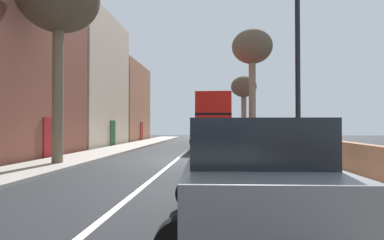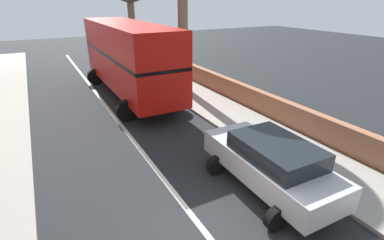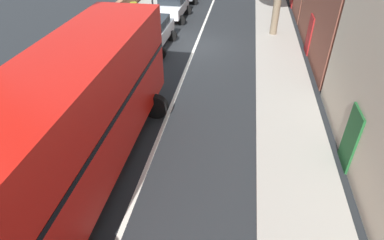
{
  "view_description": "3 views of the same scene",
  "coord_description": "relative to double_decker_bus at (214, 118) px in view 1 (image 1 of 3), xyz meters",
  "views": [
    {
      "loc": [
        2.06,
        -15.28,
        1.67
      ],
      "look_at": [
        0.42,
        4.29,
        2.03
      ],
      "focal_mm": 29.48,
      "sensor_mm": 36.0,
      "label": 1
    },
    {
      "loc": [
        -2.86,
        -4.4,
        5.28
      ],
      "look_at": [
        0.78,
        2.28,
        2.04
      ],
      "focal_mm": 26.95,
      "sensor_mm": 36.0,
      "label": 2
    },
    {
      "loc": [
        -2.74,
        18.42,
        7.4
      ],
      "look_at": [
        -1.24,
        9.09,
        0.85
      ],
      "focal_mm": 30.08,
      "sensor_mm": 36.0,
      "label": 3
    }
  ],
  "objects": [
    {
      "name": "terraced_houses_left",
      "position": [
        -10.2,
        -11.76,
        2.38
      ],
      "size": [
        4.07,
        47.62,
        10.6
      ],
      "color": "#9E6647",
      "rests_on": "ground"
    },
    {
      "name": "street_tree_right_1",
      "position": [
        3.23,
        9.12,
        3.48
      ],
      "size": [
        2.87,
        2.87,
        7.17
      ],
      "color": "brown",
      "rests_on": "sidewalk_right"
    },
    {
      "name": "parked_car_grey_right_0",
      "position": [
        0.8,
        -21.78,
        -1.37
      ],
      "size": [
        2.62,
        4.61,
        1.76
      ],
      "color": "slate",
      "rests_on": "ground"
    },
    {
      "name": "street_tree_right_3",
      "position": [
        3.14,
        -0.58,
        5.54
      ],
      "size": [
        3.32,
        3.32,
        9.49
      ],
      "color": "#7A6B56",
      "rests_on": "sidewalk_right"
    },
    {
      "name": "parked_car_silver_right_3",
      "position": [
        0.8,
        -10.64,
        -1.4
      ],
      "size": [
        2.49,
        4.47,
        1.67
      ],
      "color": "#B7BABF",
      "rests_on": "ground"
    },
    {
      "name": "sidewalk_right",
      "position": [
        3.2,
        -11.4,
        -2.29
      ],
      "size": [
        2.6,
        60.0,
        0.12
      ],
      "primitive_type": "cube",
      "color": "#9E998E",
      "rests_on": "ground"
    },
    {
      "name": "boundary_wall_right",
      "position": [
        4.75,
        -11.4,
        -1.79
      ],
      "size": [
        0.36,
        54.0,
        1.12
      ],
      "primitive_type": "cube",
      "color": "#9E6647",
      "rests_on": "ground"
    },
    {
      "name": "sidewalk_left",
      "position": [
        -6.6,
        -11.4,
        -2.29
      ],
      "size": [
        2.6,
        60.0,
        0.12
      ],
      "primitive_type": "cube",
      "color": "#9E998E",
      "rests_on": "ground"
    },
    {
      "name": "road_centre_line",
      "position": [
        -1.7,
        -11.4,
        -2.35
      ],
      "size": [
        0.16,
        54.0,
        0.01
      ],
      "primitive_type": "cube",
      "color": "silver",
      "rests_on": "ground"
    },
    {
      "name": "parked_car_white_right_2",
      "position": [
        0.8,
        -16.39,
        -1.38
      ],
      "size": [
        2.51,
        4.02,
        1.73
      ],
      "color": "silver",
      "rests_on": "ground"
    },
    {
      "name": "double_decker_bus",
      "position": [
        0.0,
        0.0,
        0.0
      ],
      "size": [
        3.58,
        10.32,
        4.06
      ],
      "color": "red",
      "rests_on": "ground"
    },
    {
      "name": "litter_bin_right",
      "position": [
        3.6,
        -16.08,
        -1.73
      ],
      "size": [
        0.55,
        0.55,
        1.01
      ],
      "color": "black",
      "rests_on": "sidewalk_right"
    },
    {
      "name": "lamppost_right",
      "position": [
        2.6,
        -17.6,
        1.45
      ],
      "size": [
        0.32,
        0.32,
        6.31
      ],
      "color": "black",
      "rests_on": "sidewalk_right"
    },
    {
      "name": "ground_plane",
      "position": [
        -1.7,
        -11.4,
        -2.35
      ],
      "size": [
        84.0,
        84.0,
        0.0
      ],
      "primitive_type": "plane",
      "color": "black"
    }
  ]
}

